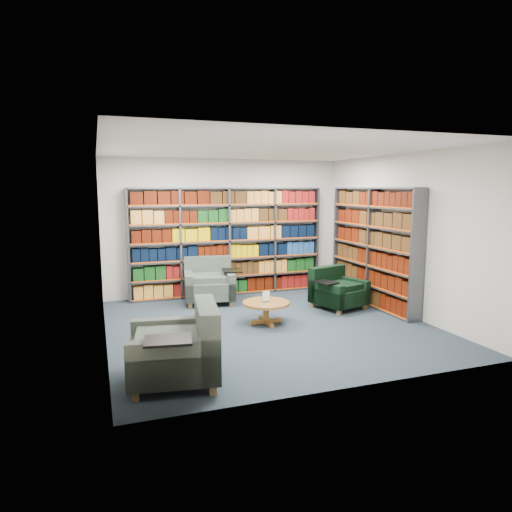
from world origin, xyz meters
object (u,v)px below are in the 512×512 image
object	(u,v)px
chair_green_right	(336,291)
coffee_table	(266,306)
chair_teal_left	(209,284)
chair_teal_front	(182,351)

from	to	relation	value
chair_green_right	coffee_table	size ratio (longest dim) A/B	1.39
chair_green_right	chair_teal_left	bearing A→B (deg)	149.65
chair_teal_front	coffee_table	xyz separation A→B (m)	(1.70, 1.81, -0.07)
chair_teal_left	coffee_table	bearing A→B (deg)	-73.63
chair_teal_left	coffee_table	xyz separation A→B (m)	(0.53, -1.79, -0.05)
chair_teal_left	chair_teal_front	xyz separation A→B (m)	(-1.18, -3.60, 0.02)
chair_teal_left	chair_green_right	distance (m)	2.45
chair_green_right	coffee_table	distance (m)	1.68
chair_teal_front	coffee_table	size ratio (longest dim) A/B	1.61
chair_teal_left	coffee_table	size ratio (longest dim) A/B	1.53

